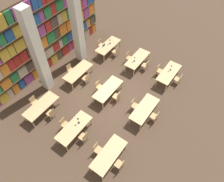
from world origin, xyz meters
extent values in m
plane|color=#4C3828|center=(0.00, 0.00, 0.00)|extent=(40.00, 40.00, 0.00)
cube|color=brown|center=(0.00, 5.30, 2.75)|extent=(10.60, 0.06, 5.50)
cube|color=brown|center=(0.00, 5.30, 0.01)|extent=(10.60, 0.35, 0.03)
cube|color=#B7932D|center=(-4.40, 5.26, 0.39)|extent=(0.63, 0.20, 0.72)
cube|color=tan|center=(-3.90, 5.26, 0.39)|extent=(0.33, 0.20, 0.72)
cube|color=orange|center=(-3.43, 5.26, 0.39)|extent=(0.45, 0.20, 0.72)
cube|color=navy|center=(-2.94, 5.26, 0.39)|extent=(0.41, 0.20, 0.72)
cube|color=#84387A|center=(-2.33, 5.26, 0.39)|extent=(0.67, 0.20, 0.72)
cube|color=orange|center=(-1.74, 5.26, 0.39)|extent=(0.42, 0.20, 0.72)
cube|color=#B7932D|center=(-1.14, 5.26, 0.39)|extent=(0.69, 0.20, 0.72)
cube|color=maroon|center=(-0.47, 5.26, 0.39)|extent=(0.58, 0.20, 0.72)
cube|color=#B7932D|center=(0.16, 5.26, 0.39)|extent=(0.58, 0.20, 0.72)
cube|color=#47382D|center=(0.72, 5.26, 0.39)|extent=(0.49, 0.20, 0.72)
cube|color=maroon|center=(1.38, 5.26, 0.39)|extent=(0.70, 0.20, 0.72)
cube|color=#84387A|center=(1.92, 5.26, 0.39)|extent=(0.30, 0.20, 0.72)
cube|color=maroon|center=(2.31, 5.26, 0.39)|extent=(0.44, 0.20, 0.72)
cube|color=maroon|center=(2.88, 5.26, 0.39)|extent=(0.56, 0.20, 0.72)
cube|color=#84387A|center=(3.45, 5.26, 0.39)|extent=(0.43, 0.20, 0.72)
cube|color=tan|center=(3.99, 5.26, 0.39)|extent=(0.56, 0.20, 0.72)
cube|color=maroon|center=(4.48, 5.26, 0.39)|extent=(0.37, 0.20, 0.72)
cube|color=orange|center=(4.89, 5.26, 0.39)|extent=(0.34, 0.20, 0.72)
cube|color=tan|center=(5.18, 5.26, 0.39)|extent=(0.14, 0.20, 0.72)
cube|color=brown|center=(0.00, 5.30, 0.93)|extent=(10.60, 0.35, 0.03)
cube|color=orange|center=(-3.83, 5.26, 1.27)|extent=(0.69, 0.20, 0.65)
cube|color=#236B38|center=(-3.18, 5.26, 1.27)|extent=(0.51, 0.20, 0.65)
cube|color=tan|center=(-2.53, 5.26, 1.27)|extent=(0.67, 0.20, 0.65)
cube|color=#47382D|center=(-1.86, 5.26, 1.27)|extent=(0.61, 0.20, 0.65)
cube|color=#47382D|center=(-1.30, 5.26, 1.27)|extent=(0.43, 0.20, 0.65)
cube|color=tan|center=(-0.71, 5.26, 1.27)|extent=(0.59, 0.20, 0.65)
cube|color=tan|center=(-0.05, 5.26, 1.27)|extent=(0.67, 0.20, 0.65)
cube|color=maroon|center=(0.57, 5.26, 1.27)|extent=(0.51, 0.20, 0.65)
cube|color=tan|center=(1.06, 5.26, 1.27)|extent=(0.33, 0.20, 0.65)
cube|color=#236B38|center=(1.51, 5.26, 1.27)|extent=(0.50, 0.20, 0.65)
cube|color=navy|center=(2.10, 5.26, 1.27)|extent=(0.61, 0.20, 0.65)
cube|color=navy|center=(2.66, 5.26, 1.27)|extent=(0.37, 0.20, 0.65)
cube|color=#B7932D|center=(3.17, 5.26, 1.27)|extent=(0.50, 0.20, 0.65)
cube|color=navy|center=(3.75, 5.26, 1.27)|extent=(0.59, 0.20, 0.65)
cube|color=orange|center=(4.27, 5.26, 1.27)|extent=(0.41, 0.20, 0.65)
cube|color=#47382D|center=(4.80, 5.26, 1.27)|extent=(0.51, 0.20, 0.65)
cube|color=#236B38|center=(5.19, 5.26, 1.27)|extent=(0.12, 0.20, 0.65)
cube|color=brown|center=(0.00, 5.30, 1.85)|extent=(10.60, 0.35, 0.03)
cube|color=orange|center=(-3.48, 5.26, 2.25)|extent=(0.51, 0.20, 0.76)
cube|color=maroon|center=(-2.98, 5.26, 2.25)|extent=(0.42, 0.20, 0.76)
cube|color=maroon|center=(-2.55, 5.26, 2.25)|extent=(0.39, 0.20, 0.76)
cube|color=maroon|center=(-2.05, 5.26, 2.25)|extent=(0.56, 0.20, 0.76)
cube|color=#47382D|center=(-1.39, 5.26, 2.25)|extent=(0.63, 0.20, 0.76)
cube|color=orange|center=(-0.86, 5.26, 2.25)|extent=(0.39, 0.20, 0.76)
cube|color=orange|center=(-0.33, 5.26, 2.25)|extent=(0.60, 0.20, 0.76)
cube|color=#236B38|center=(0.38, 5.26, 2.25)|extent=(0.69, 0.20, 0.76)
cube|color=#47382D|center=(0.96, 5.26, 2.25)|extent=(0.40, 0.20, 0.76)
cube|color=orange|center=(1.55, 5.26, 2.25)|extent=(0.67, 0.20, 0.76)
cube|color=orange|center=(2.23, 5.26, 2.25)|extent=(0.53, 0.20, 0.76)
cube|color=orange|center=(2.89, 5.26, 2.25)|extent=(0.68, 0.20, 0.76)
cube|color=orange|center=(3.56, 5.26, 2.25)|extent=(0.54, 0.20, 0.76)
cube|color=#84387A|center=(4.19, 5.26, 2.25)|extent=(0.57, 0.20, 0.76)
cube|color=orange|center=(4.79, 5.26, 2.25)|extent=(0.55, 0.20, 0.76)
cube|color=brown|center=(0.00, 5.30, 2.77)|extent=(10.60, 0.35, 0.03)
cube|color=#B7932D|center=(-3.10, 5.26, 3.14)|extent=(0.56, 0.20, 0.71)
cube|color=#B7932D|center=(-2.60, 5.26, 3.14)|extent=(0.39, 0.20, 0.71)
cube|color=#B7932D|center=(-2.00, 5.26, 3.14)|extent=(0.70, 0.20, 0.71)
cube|color=tan|center=(-1.29, 5.26, 3.14)|extent=(0.63, 0.20, 0.71)
cube|color=tan|center=(-0.68, 5.26, 3.14)|extent=(0.42, 0.20, 0.71)
cube|color=#84387A|center=(-0.18, 5.26, 3.14)|extent=(0.51, 0.20, 0.71)
cube|color=maroon|center=(0.37, 5.26, 3.14)|extent=(0.45, 0.20, 0.71)
cube|color=#47382D|center=(0.93, 5.26, 3.14)|extent=(0.61, 0.20, 0.71)
cube|color=tan|center=(1.43, 5.26, 3.14)|extent=(0.35, 0.20, 0.71)
cube|color=#B7932D|center=(1.87, 5.26, 3.14)|extent=(0.48, 0.20, 0.71)
cube|color=#236B38|center=(2.44, 5.26, 3.14)|extent=(0.58, 0.20, 0.71)
cube|color=navy|center=(3.00, 5.26, 3.14)|extent=(0.44, 0.20, 0.71)
cube|color=maroon|center=(3.58, 5.26, 3.14)|extent=(0.55, 0.20, 0.71)
cube|color=#84387A|center=(4.11, 5.26, 3.14)|extent=(0.47, 0.20, 0.71)
cube|color=brown|center=(0.00, 5.30, 3.68)|extent=(10.60, 0.35, 0.03)
cube|color=#236B38|center=(-2.85, 5.26, 4.04)|extent=(0.41, 0.20, 0.68)
cube|color=navy|center=(-2.35, 5.26, 4.04)|extent=(0.50, 0.20, 0.68)
cube|color=#B7932D|center=(-1.74, 5.26, 4.04)|extent=(0.65, 0.20, 0.68)
cube|color=tan|center=(-1.00, 5.26, 4.04)|extent=(0.69, 0.20, 0.68)
cube|color=navy|center=(-0.35, 5.26, 4.04)|extent=(0.47, 0.20, 0.68)
cube|color=#84387A|center=(0.09, 5.26, 4.04)|extent=(0.35, 0.20, 0.68)
cube|color=#236B38|center=(0.60, 5.26, 4.04)|extent=(0.53, 0.20, 0.68)
cube|color=maroon|center=(1.10, 5.26, 4.04)|extent=(0.42, 0.20, 0.68)
cube|color=#236B38|center=(1.67, 5.26, 4.04)|extent=(0.67, 0.20, 0.68)
cube|color=#84387A|center=(2.27, 5.26, 4.04)|extent=(0.49, 0.20, 0.68)
cube|color=brown|center=(0.00, 5.30, 4.60)|extent=(10.60, 0.35, 0.03)
cube|color=#236B38|center=(-1.95, 5.26, 5.01)|extent=(0.40, 0.20, 0.79)
cube|color=#84387A|center=(-1.41, 5.26, 5.01)|extent=(0.55, 0.20, 0.79)
cube|color=#84387A|center=(-0.75, 5.26, 5.01)|extent=(0.67, 0.20, 0.79)
cube|color=navy|center=(-0.15, 5.26, 5.01)|extent=(0.40, 0.20, 0.79)
cube|color=navy|center=(0.22, 5.26, 5.01)|extent=(0.28, 0.20, 0.79)
cube|color=beige|center=(-1.78, 3.92, 3.00)|extent=(0.60, 0.60, 6.00)
cube|color=beige|center=(1.78, 3.92, 3.00)|extent=(0.60, 0.60, 6.00)
cube|color=tan|center=(-3.61, -2.64, 0.70)|extent=(2.29, 0.92, 0.04)
cylinder|color=tan|center=(-4.68, -3.01, 0.34)|extent=(0.07, 0.07, 0.68)
cylinder|color=tan|center=(-2.54, -3.01, 0.34)|extent=(0.07, 0.07, 0.68)
cylinder|color=tan|center=(-4.68, -2.26, 0.34)|extent=(0.07, 0.07, 0.68)
cylinder|color=tan|center=(-2.54, -2.26, 0.34)|extent=(0.07, 0.07, 0.68)
cylinder|color=tan|center=(-3.83, -3.14, 0.20)|extent=(0.04, 0.04, 0.40)
cylinder|color=tan|center=(-3.47, -3.14, 0.20)|extent=(0.04, 0.04, 0.40)
cylinder|color=tan|center=(-3.83, -3.48, 0.20)|extent=(0.04, 0.04, 0.40)
cylinder|color=tan|center=(-3.47, -3.48, 0.20)|extent=(0.04, 0.04, 0.40)
cube|color=tan|center=(-3.65, -3.31, 0.42)|extent=(0.42, 0.40, 0.04)
cube|color=tan|center=(-3.65, -3.50, 0.65)|extent=(0.40, 0.03, 0.42)
cylinder|color=tan|center=(-3.47, -2.13, 0.20)|extent=(0.04, 0.04, 0.40)
cylinder|color=tan|center=(-3.83, -2.13, 0.20)|extent=(0.04, 0.04, 0.40)
cylinder|color=tan|center=(-3.47, -1.79, 0.20)|extent=(0.04, 0.04, 0.40)
cylinder|color=tan|center=(-3.83, -1.79, 0.20)|extent=(0.04, 0.04, 0.40)
cube|color=tan|center=(-3.65, -1.96, 0.42)|extent=(0.42, 0.40, 0.04)
cube|color=tan|center=(-3.65, -1.77, 0.65)|extent=(0.40, 0.03, 0.42)
cube|color=tan|center=(0.00, -2.70, 0.70)|extent=(2.29, 0.92, 0.04)
cylinder|color=tan|center=(-1.07, -3.08, 0.34)|extent=(0.07, 0.07, 0.68)
cylinder|color=tan|center=(1.07, -3.08, 0.34)|extent=(0.07, 0.07, 0.68)
cylinder|color=tan|center=(-1.07, -2.32, 0.34)|extent=(0.07, 0.07, 0.68)
cylinder|color=tan|center=(1.07, -2.32, 0.34)|extent=(0.07, 0.07, 0.68)
cylinder|color=tan|center=(-0.16, -3.21, 0.20)|extent=(0.04, 0.04, 0.40)
cylinder|color=tan|center=(0.20, -3.21, 0.20)|extent=(0.04, 0.04, 0.40)
cylinder|color=tan|center=(-0.16, -3.55, 0.20)|extent=(0.04, 0.04, 0.40)
cylinder|color=tan|center=(0.20, -3.55, 0.20)|extent=(0.04, 0.04, 0.40)
cube|color=tan|center=(0.02, -3.38, 0.42)|extent=(0.42, 0.40, 0.04)
cube|color=tan|center=(0.02, -3.57, 0.65)|extent=(0.40, 0.03, 0.42)
cylinder|color=tan|center=(0.20, -2.19, 0.20)|extent=(0.04, 0.04, 0.40)
cylinder|color=tan|center=(-0.16, -2.19, 0.20)|extent=(0.04, 0.04, 0.40)
cylinder|color=tan|center=(0.20, -1.85, 0.20)|extent=(0.04, 0.04, 0.40)
cylinder|color=tan|center=(-0.16, -1.85, 0.20)|extent=(0.04, 0.04, 0.40)
cube|color=tan|center=(0.02, -2.02, 0.42)|extent=(0.42, 0.40, 0.04)
cube|color=tan|center=(0.02, -1.84, 0.65)|extent=(0.40, 0.03, 0.42)
cube|color=tan|center=(3.63, -2.56, 0.70)|extent=(2.29, 0.92, 0.04)
cylinder|color=tan|center=(2.56, -2.94, 0.34)|extent=(0.07, 0.07, 0.68)
cylinder|color=tan|center=(4.69, -2.94, 0.34)|extent=(0.07, 0.07, 0.68)
cylinder|color=tan|center=(2.56, -2.18, 0.34)|extent=(0.07, 0.07, 0.68)
cylinder|color=tan|center=(4.69, -2.18, 0.34)|extent=(0.07, 0.07, 0.68)
cylinder|color=tan|center=(3.48, -3.07, 0.20)|extent=(0.04, 0.04, 0.40)
cylinder|color=tan|center=(3.84, -3.07, 0.20)|extent=(0.04, 0.04, 0.40)
cylinder|color=tan|center=(3.48, -3.41, 0.20)|extent=(0.04, 0.04, 0.40)
cylinder|color=tan|center=(3.84, -3.41, 0.20)|extent=(0.04, 0.04, 0.40)
cube|color=tan|center=(3.66, -3.24, 0.42)|extent=(0.42, 0.40, 0.04)
cube|color=tan|center=(3.66, -3.42, 0.65)|extent=(0.40, 0.03, 0.42)
cylinder|color=tan|center=(3.84, -2.05, 0.20)|extent=(0.04, 0.04, 0.40)
cylinder|color=tan|center=(3.48, -2.05, 0.20)|extent=(0.04, 0.04, 0.40)
cylinder|color=tan|center=(3.84, -1.71, 0.20)|extent=(0.04, 0.04, 0.40)
cylinder|color=tan|center=(3.48, -1.71, 0.20)|extent=(0.04, 0.04, 0.40)
cube|color=tan|center=(3.66, -1.88, 0.42)|extent=(0.42, 0.40, 0.04)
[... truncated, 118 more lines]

